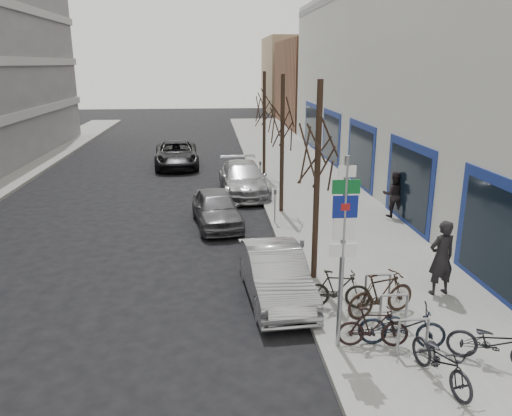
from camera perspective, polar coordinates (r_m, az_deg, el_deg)
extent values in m
plane|color=black|center=(10.85, -3.64, -16.62)|extent=(120.00, 120.00, 0.00)
cube|color=slate|center=(20.52, 8.15, -0.38)|extent=(5.00, 70.00, 0.15)
cube|color=brown|center=(50.89, 10.06, 13.85)|extent=(12.00, 14.00, 8.00)
cube|color=#937A5B|center=(65.57, 7.03, 14.89)|extent=(13.00, 12.00, 9.00)
cylinder|color=gray|center=(10.20, 9.82, -5.77)|extent=(0.10, 0.10, 4.20)
cube|color=white|center=(9.65, 10.37, 4.13)|extent=(0.35, 0.03, 0.22)
cube|color=#0C5926|center=(9.71, 10.28, 2.40)|extent=(0.55, 0.03, 0.28)
cube|color=navy|center=(9.82, 10.17, 0.13)|extent=(0.50, 0.03, 0.45)
cube|color=maroon|center=(9.81, 10.18, 0.12)|extent=(0.18, 0.02, 0.14)
cube|color=white|center=(9.95, 10.04, -2.36)|extent=(0.45, 0.03, 0.45)
cube|color=white|center=(10.10, 9.91, -4.78)|extent=(0.55, 0.03, 0.28)
cylinder|color=gray|center=(10.77, 15.94, -14.10)|extent=(0.06, 0.06, 0.80)
cylinder|color=gray|center=(10.99, 18.95, -13.73)|extent=(0.06, 0.06, 0.80)
cylinder|color=gray|center=(10.69, 17.65, -12.05)|extent=(0.60, 0.06, 0.06)
cylinder|color=gray|center=(11.67, 14.01, -11.46)|extent=(0.06, 0.06, 0.80)
cylinder|color=gray|center=(11.88, 16.80, -11.18)|extent=(0.06, 0.06, 0.80)
cylinder|color=gray|center=(11.60, 15.57, -9.57)|extent=(0.60, 0.06, 0.06)
cylinder|color=gray|center=(12.60, 12.39, -9.19)|extent=(0.06, 0.06, 0.80)
cylinder|color=gray|center=(12.79, 14.99, -8.99)|extent=(0.06, 0.06, 0.80)
cylinder|color=gray|center=(12.53, 13.82, -7.43)|extent=(0.60, 0.06, 0.06)
cylinder|color=black|center=(13.29, 6.96, 2.49)|extent=(0.16, 0.16, 5.50)
cylinder|color=black|center=(19.57, 3.00, 6.99)|extent=(0.16, 0.16, 5.50)
cylinder|color=black|center=(25.96, 0.94, 9.29)|extent=(0.16, 0.16, 5.50)
cylinder|color=gray|center=(13.38, 5.21, -6.62)|extent=(0.05, 0.05, 1.10)
cube|color=#3F3F44|center=(13.15, 5.28, -4.09)|extent=(0.10, 0.08, 0.18)
cylinder|color=gray|center=(18.51, 2.18, -0.04)|extent=(0.05, 0.05, 1.10)
cube|color=#3F3F44|center=(18.34, 2.20, 1.85)|extent=(0.10, 0.08, 0.18)
cylinder|color=gray|center=(23.80, 0.49, 3.65)|extent=(0.05, 0.05, 1.10)
cube|color=#3F3F44|center=(23.67, 0.49, 5.14)|extent=(0.10, 0.08, 0.18)
imported|color=black|center=(10.16, 20.49, -15.64)|extent=(0.87, 1.83, 1.07)
imported|color=black|center=(10.93, 13.23, -13.07)|extent=(1.55, 0.63, 0.91)
imported|color=black|center=(11.05, 16.35, -12.45)|extent=(1.87, 0.95, 1.09)
imported|color=black|center=(12.33, 9.30, -9.12)|extent=(1.69, 0.80, 0.99)
imported|color=black|center=(11.10, 25.70, -13.36)|extent=(1.81, 1.37, 1.09)
imported|color=black|center=(12.15, 14.12, -9.49)|extent=(1.91, 1.08, 1.11)
imported|color=#A0A0A5|center=(12.92, 2.22, -7.55)|extent=(1.71, 4.17, 1.34)
imported|color=#535359|center=(18.70, -4.55, 0.00)|extent=(2.11, 4.13, 1.35)
imported|color=#9C9DA1|center=(23.17, -1.45, 3.37)|extent=(2.31, 5.14, 1.46)
imported|color=black|center=(29.85, -9.07, 6.09)|extent=(2.82, 5.47, 1.48)
imported|color=black|center=(13.54, 20.43, -5.34)|extent=(0.80, 0.61, 1.98)
imported|color=black|center=(19.88, 15.47, 1.54)|extent=(0.73, 0.57, 1.78)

